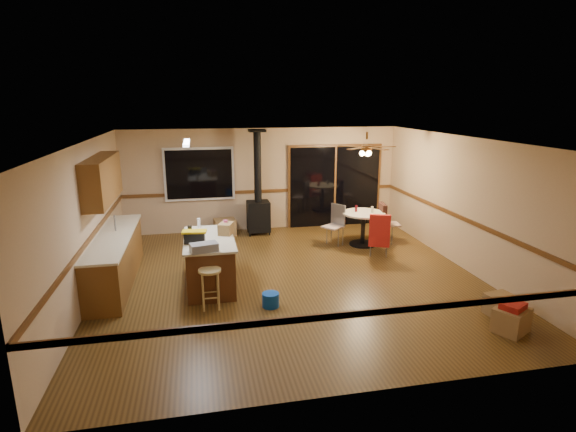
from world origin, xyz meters
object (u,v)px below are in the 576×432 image
object	(u,v)px
kitchen_island	(210,262)
toolbox_grey	(204,247)
dining_table	(363,223)
box_under_window	(225,227)
toolbox_black	(195,238)
chair_left	(336,220)
bar_stool	(210,289)
blue_bucket	(271,300)
chair_near	(380,231)
box_corner_b	(500,305)
chair_right	(383,218)
wood_stove	(258,206)
box_corner_a	(511,320)

from	to	relation	value
kitchen_island	toolbox_grey	distance (m)	0.89
dining_table	box_under_window	xyz separation A→B (m)	(-3.09, 1.43, -0.33)
toolbox_black	chair_left	xyz separation A→B (m)	(3.18, 2.07, -0.41)
bar_stool	blue_bucket	world-z (taller)	bar_stool
toolbox_black	chair_near	world-z (taller)	toolbox_black
dining_table	chair_left	size ratio (longest dim) A/B	1.73
toolbox_black	dining_table	xyz separation A→B (m)	(3.79, 1.91, -0.46)
dining_table	box_corner_b	bearing A→B (deg)	-76.94
kitchen_island	box_under_window	distance (m)	3.14
dining_table	box_corner_b	size ratio (longest dim) A/B	2.38
toolbox_black	chair_left	world-z (taller)	toolbox_black
blue_bucket	chair_right	bearing A→B (deg)	42.04
blue_bucket	box_corner_b	world-z (taller)	box_corner_b
toolbox_grey	chair_near	size ratio (longest dim) A/B	0.62
dining_table	toolbox_black	bearing A→B (deg)	-153.21
bar_stool	box_under_window	world-z (taller)	bar_stool
chair_left	box_under_window	xyz separation A→B (m)	(-2.48, 1.27, -0.38)
bar_stool	blue_bucket	size ratio (longest dim) A/B	2.39
toolbox_grey	bar_stool	world-z (taller)	toolbox_grey
toolbox_black	chair_near	xyz separation A→B (m)	(3.82, 1.04, -0.40)
kitchen_island	chair_near	xyz separation A→B (m)	(3.58, 0.80, 0.14)
bar_stool	dining_table	world-z (taller)	dining_table
blue_bucket	box_corner_b	xyz separation A→B (m)	(3.49, -0.99, 0.05)
chair_near	box_corner_b	distance (m)	3.03
wood_stove	kitchen_island	bearing A→B (deg)	-113.09
box_corner_b	kitchen_island	bearing A→B (deg)	154.78
bar_stool	box_corner_a	bearing A→B (deg)	-21.15
wood_stove	dining_table	size ratio (longest dim) A/B	2.59
chair_left	box_corner_b	size ratio (longest dim) A/B	1.37
chair_right	box_corner_a	world-z (taller)	chair_right
toolbox_grey	chair_left	bearing A→B (deg)	40.04
blue_bucket	box_corner_a	size ratio (longest dim) A/B	0.59
kitchen_island	box_corner_a	distance (m)	4.97
dining_table	toolbox_grey	bearing A→B (deg)	-146.77
toolbox_black	chair_near	bearing A→B (deg)	15.28
chair_right	box_corner_b	world-z (taller)	chair_right
bar_stool	toolbox_black	bearing A→B (deg)	107.36
toolbox_grey	bar_stool	size ratio (longest dim) A/B	0.66
chair_near	blue_bucket	bearing A→B (deg)	-144.59
box_corner_a	box_corner_b	world-z (taller)	box_corner_a
toolbox_grey	box_corner_a	bearing A→B (deg)	-23.32
dining_table	box_corner_a	distance (m)	4.32
dining_table	chair_near	xyz separation A→B (m)	(0.03, -0.87, 0.06)
box_corner_a	bar_stool	bearing A→B (deg)	158.85
chair_near	box_under_window	distance (m)	3.90
box_under_window	bar_stool	bearing A→B (deg)	-96.88
kitchen_island	box_under_window	size ratio (longest dim) A/B	3.28
chair_left	box_under_window	size ratio (longest dim) A/B	1.10
kitchen_island	chair_right	xyz separation A→B (m)	(4.07, 1.74, 0.14)
box_corner_b	toolbox_black	bearing A→B (deg)	158.53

